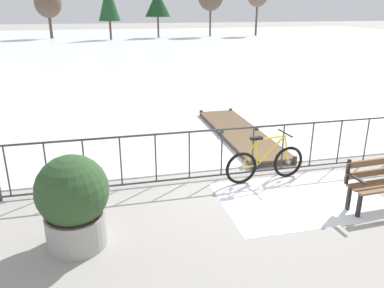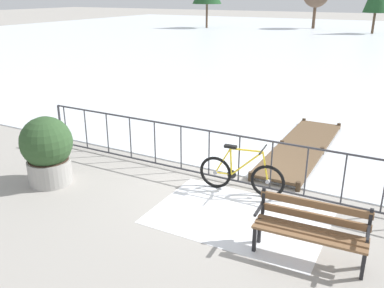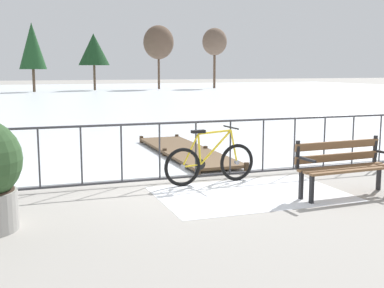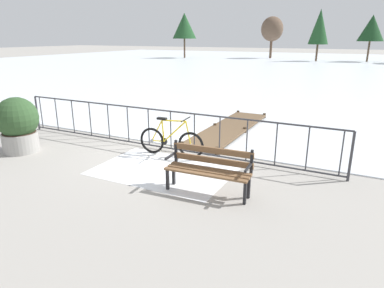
{
  "view_description": "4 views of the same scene",
  "coord_description": "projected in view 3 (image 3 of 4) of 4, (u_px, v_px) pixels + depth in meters",
  "views": [
    {
      "loc": [
        -2.6,
        -6.85,
        3.32
      ],
      "look_at": [
        -0.87,
        0.3,
        0.69
      ],
      "focal_mm": 36.01,
      "sensor_mm": 36.0,
      "label": 1
    },
    {
      "loc": [
        3.13,
        -7.11,
        3.68
      ],
      "look_at": [
        -0.79,
        0.11,
        0.65
      ],
      "focal_mm": 38.63,
      "sensor_mm": 36.0,
      "label": 2
    },
    {
      "loc": [
        -2.64,
        -8.17,
        1.98
      ],
      "look_at": [
        0.19,
        -0.19,
        0.69
      ],
      "focal_mm": 46.66,
      "sensor_mm": 36.0,
      "label": 3
    },
    {
      "loc": [
        4.57,
        -7.19,
        2.83
      ],
      "look_at": [
        1.27,
        -0.67,
        0.52
      ],
      "focal_mm": 32.06,
      "sensor_mm": 36.0,
      "label": 4
    }
  ],
  "objects": [
    {
      "name": "tree_east_mid",
      "position": [
        215.0,
        42.0,
        49.2
      ],
      "size": [
        2.42,
        2.42,
        5.93
      ],
      "color": "brown",
      "rests_on": "ground"
    },
    {
      "name": "ground_plane",
      "position": [
        178.0,
        182.0,
        8.78
      ],
      "size": [
        160.0,
        160.0,
        0.0
      ],
      "primitive_type": "plane",
      "color": "#9E9991"
    },
    {
      "name": "tree_far_west",
      "position": [
        159.0,
        42.0,
        47.35
      ],
      "size": [
        2.89,
        2.89,
        6.03
      ],
      "color": "brown",
      "rests_on": "ground"
    },
    {
      "name": "bicycle_near_railing",
      "position": [
        210.0,
        162.0,
        8.62
      ],
      "size": [
        1.71,
        0.52,
        0.97
      ],
      "color": "black",
      "rests_on": "ground"
    },
    {
      "name": "railing_fence",
      "position": [
        178.0,
        151.0,
        8.69
      ],
      "size": [
        9.06,
        0.06,
        1.07
      ],
      "color": "#38383D",
      "rests_on": "ground"
    },
    {
      "name": "tree_extra",
      "position": [
        94.0,
        49.0,
        44.82
      ],
      "size": [
        2.79,
        2.79,
        5.09
      ],
      "color": "brown",
      "rests_on": "ground"
    },
    {
      "name": "wooden_dock",
      "position": [
        185.0,
        151.0,
        11.39
      ],
      "size": [
        1.1,
        4.46,
        0.2
      ],
      "color": "brown",
      "rests_on": "ground"
    },
    {
      "name": "frozen_pond",
      "position": [
        54.0,
        97.0,
        35.23
      ],
      "size": [
        80.0,
        56.0,
        0.03
      ],
      "primitive_type": "cube",
      "color": "silver",
      "rests_on": "ground"
    },
    {
      "name": "park_bench",
      "position": [
        344.0,
        163.0,
        7.81
      ],
      "size": [
        1.62,
        0.57,
        0.89
      ],
      "color": "brown",
      "rests_on": "ground"
    },
    {
      "name": "snow_patch",
      "position": [
        251.0,
        194.0,
        7.93
      ],
      "size": [
        2.96,
        2.0,
        0.01
      ],
      "primitive_type": "cube",
      "color": "white",
      "rests_on": "ground"
    },
    {
      "name": "tree_centre",
      "position": [
        32.0,
        46.0,
        41.47
      ],
      "size": [
        2.24,
        2.24,
        5.76
      ],
      "color": "brown",
      "rests_on": "ground"
    }
  ]
}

